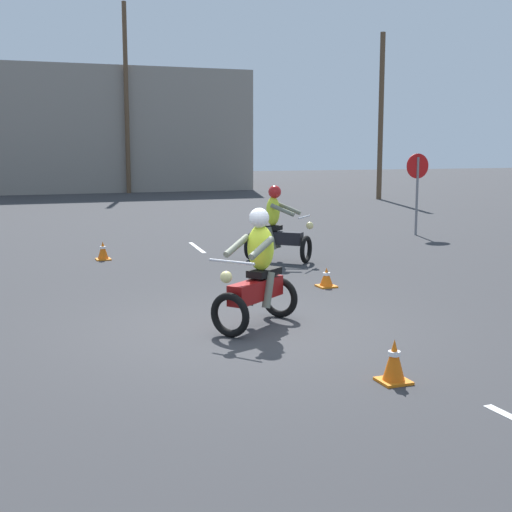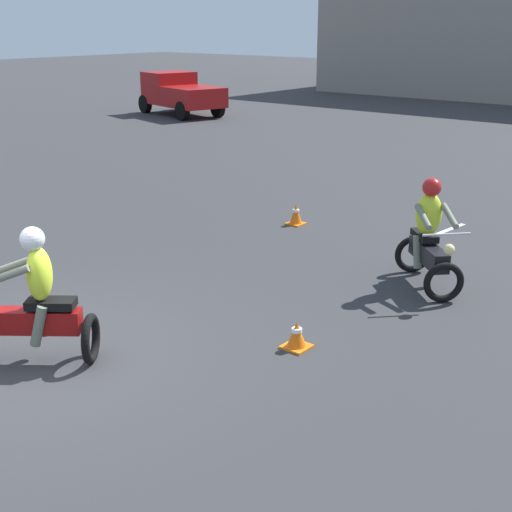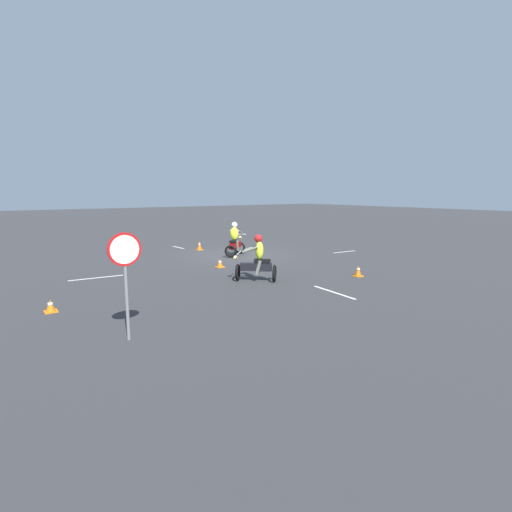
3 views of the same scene
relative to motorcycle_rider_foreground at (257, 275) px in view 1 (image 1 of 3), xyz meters
The scene contains 10 objects.
ground_plane 0.76m from the motorcycle_rider_foreground, 139.72° to the right, with size 120.00×120.00×0.00m, color #333335.
motorcycle_rider_foreground is the anchor object (origin of this frame).
motorcycle_rider_background 5.73m from the motorcycle_rider_foreground, 65.34° to the left, with size 1.43×1.40×1.66m.
stop_sign 11.41m from the motorcycle_rider_foreground, 46.17° to the left, with size 0.70×0.08×2.30m.
traffic_cone_near_left 2.86m from the motorcycle_rider_foreground, 79.32° to the right, with size 0.32×0.32×0.47m.
traffic_cone_near_right 3.13m from the motorcycle_rider_foreground, 45.81° to the left, with size 0.32×0.32×0.35m.
traffic_cone_mid_left 6.84m from the motorcycle_rider_foreground, 99.69° to the left, with size 0.32×0.32×0.41m.
lane_stripe_n 8.02m from the motorcycle_rider_foreground, 80.38° to the left, with size 0.10×1.93×0.01m, color silver.
utility_pole_near 25.27m from the motorcycle_rider_foreground, 56.12° to the left, with size 0.24×0.24×7.73m, color brown.
utility_pole_far 30.01m from the motorcycle_rider_foreground, 83.07° to the left, with size 0.24×0.24×9.98m, color brown.
Camera 1 is at (-3.23, -8.96, 2.49)m, focal length 50.00 mm.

